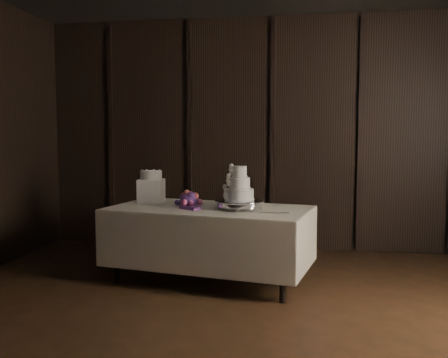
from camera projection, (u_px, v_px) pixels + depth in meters
room at (232, 133)px, 3.01m from camera, size 6.08×7.08×3.08m
display_table at (209, 241)px, 5.04m from camera, size 2.15×1.38×0.76m
cake_stand at (240, 205)px, 4.89m from camera, size 0.54×0.54×0.09m
wedding_cake at (237, 187)px, 4.86m from camera, size 0.32×0.28×0.34m
bouquet at (188, 200)px, 5.02m from camera, size 0.49×0.52×0.20m
box_pedestal at (151, 191)px, 5.39m from camera, size 0.28×0.28×0.25m
small_cake at (151, 175)px, 5.37m from camera, size 0.27×0.27×0.09m
cake_knife at (265, 213)px, 4.64m from camera, size 0.37×0.07×0.01m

